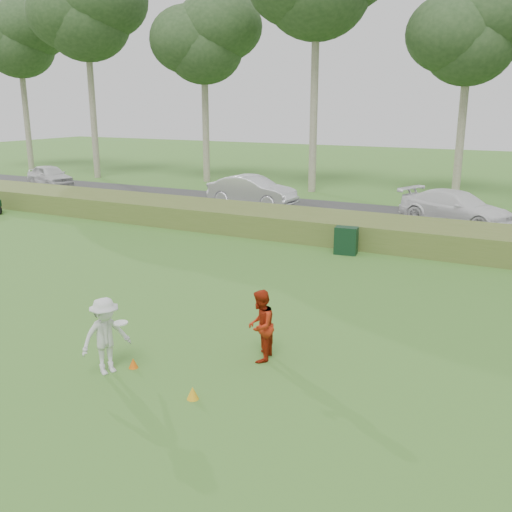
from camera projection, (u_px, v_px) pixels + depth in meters
The scene contains 15 objects.
ground at pixel (167, 362), 11.71m from camera, with size 120.00×120.00×0.00m, color #356C24.
reed_strip at pixel (351, 229), 21.90m from camera, with size 80.00×3.00×0.90m, color #4D6227.
park_road at pixel (384, 217), 26.31m from camera, with size 80.00×6.00×0.06m, color #2D2D2D.
tree_0 at pixel (19, 39), 42.59m from camera, with size 6.76×6.76×13.00m.
tree_1 at pixel (86, 13), 37.65m from camera, with size 7.54×7.54×14.50m.
tree_2 at pixel (204, 40), 36.16m from camera, with size 6.50×6.50×12.00m.
tree_4 at pixel (470, 34), 29.63m from camera, with size 6.24×6.24×11.50m.
player_white at pixel (106, 336), 11.06m from camera, with size 1.01×1.15×1.55m.
player_red at pixel (260, 326), 11.63m from camera, with size 0.73×0.57×1.51m, color #A5240E.
cone_orange at pixel (133, 363), 11.43m from camera, with size 0.19×0.19×0.21m, color orange.
cone_yellow at pixel (193, 393), 10.23m from camera, with size 0.22×0.22×0.24m, color #EEA819.
utility_cabinet at pixel (346, 241), 19.95m from camera, with size 0.78×0.48×0.97m, color black.
car_left at pixel (50, 176), 35.64m from camera, with size 1.58×3.92×1.33m, color silver.
car_mid at pixel (252, 191), 28.99m from camera, with size 1.60×4.59×1.51m, color silver.
car_right at pixel (456, 208), 24.43m from camera, with size 2.03×4.99×1.45m, color white.
Camera 1 is at (6.53, -8.72, 5.16)m, focal length 40.00 mm.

